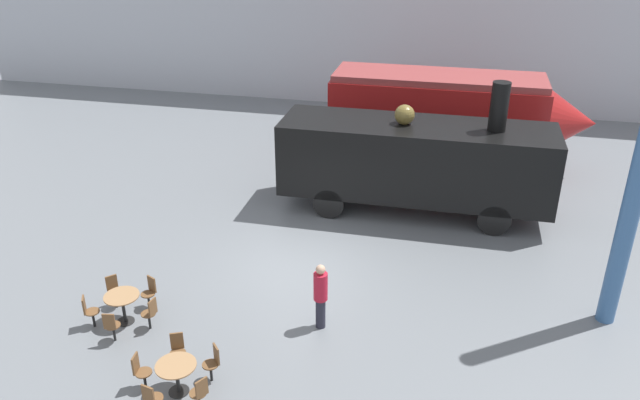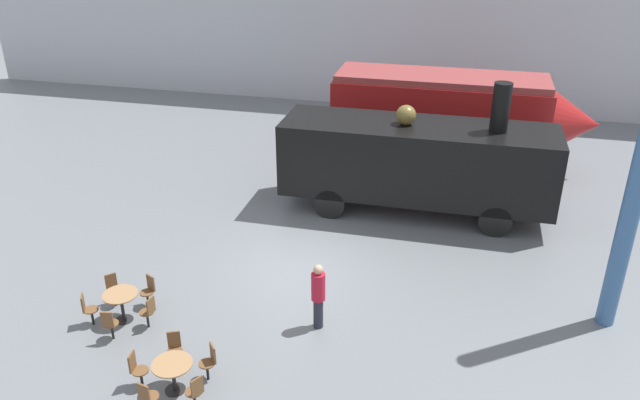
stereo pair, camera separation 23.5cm
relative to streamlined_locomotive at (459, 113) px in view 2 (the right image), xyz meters
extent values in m
plane|color=slate|center=(-3.87, -8.67, -2.10)|extent=(80.00, 80.00, 0.00)
cube|color=#B2B7C1|center=(-3.87, 7.07, 2.40)|extent=(44.00, 0.15, 9.00)
cube|color=maroon|center=(-0.75, 0.00, -0.08)|extent=(8.01, 2.62, 2.55)
cone|color=maroon|center=(4.16, 0.00, -0.08)|extent=(1.80, 2.42, 2.42)
cube|color=brown|center=(-0.75, 0.00, 1.32)|extent=(7.85, 2.41, 0.24)
cylinder|color=black|center=(1.66, -1.25, -1.52)|extent=(1.16, 0.12, 1.16)
cylinder|color=black|center=(1.66, 1.25, -1.52)|extent=(1.16, 0.12, 1.16)
cylinder|color=black|center=(-3.15, -1.25, -1.52)|extent=(1.16, 0.12, 1.16)
cylinder|color=black|center=(-3.15, 1.25, -1.52)|extent=(1.16, 0.12, 1.16)
cube|color=black|center=(-1.13, -4.51, -0.26)|extent=(8.73, 2.51, 2.36)
cylinder|color=black|center=(1.27, -4.51, 1.68)|extent=(0.55, 0.55, 1.52)
sphere|color=brown|center=(-1.57, -4.51, 1.22)|extent=(0.64, 0.64, 0.64)
cylinder|color=black|center=(1.49, -5.70, -1.59)|extent=(1.02, 0.12, 1.02)
cylinder|color=black|center=(1.49, -3.31, -1.59)|extent=(1.02, 0.12, 1.02)
cylinder|color=black|center=(-3.75, -5.70, -1.59)|extent=(1.02, 0.12, 1.02)
cylinder|color=black|center=(-3.75, -3.31, -1.59)|extent=(1.02, 0.12, 1.02)
cylinder|color=black|center=(-7.48, -12.29, -2.09)|extent=(0.44, 0.44, 0.02)
cylinder|color=black|center=(-7.48, -12.29, -1.72)|extent=(0.08, 0.08, 0.73)
cylinder|color=#9E754C|center=(-7.48, -12.29, -1.34)|extent=(0.86, 0.86, 0.03)
cylinder|color=black|center=(-5.16, -14.26, -2.09)|extent=(0.44, 0.44, 0.02)
cylinder|color=black|center=(-5.16, -14.26, -1.75)|extent=(0.08, 0.08, 0.67)
cylinder|color=#9E754C|center=(-5.16, -14.26, -1.39)|extent=(0.87, 0.87, 0.03)
cylinder|color=black|center=(-8.00, -11.78, -1.89)|extent=(0.06, 0.06, 0.42)
cylinder|color=brown|center=(-8.00, -11.78, -1.67)|extent=(0.36, 0.36, 0.03)
cube|color=brown|center=(-8.11, -11.67, -1.44)|extent=(0.23, 0.23, 0.42)
cylinder|color=black|center=(-8.13, -12.63, -1.89)|extent=(0.06, 0.06, 0.42)
cylinder|color=brown|center=(-8.13, -12.63, -1.67)|extent=(0.36, 0.36, 0.03)
cube|color=brown|center=(-8.26, -12.70, -1.44)|extent=(0.17, 0.27, 0.42)
cylinder|color=black|center=(-7.36, -13.01, -1.89)|extent=(0.06, 0.06, 0.42)
cylinder|color=brown|center=(-7.36, -13.01, -1.67)|extent=(0.36, 0.36, 0.03)
cube|color=brown|center=(-7.33, -13.16, -1.44)|extent=(0.29, 0.09, 0.42)
cylinder|color=black|center=(-6.76, -12.40, -1.89)|extent=(0.06, 0.06, 0.42)
cylinder|color=brown|center=(-6.76, -12.40, -1.67)|extent=(0.36, 0.36, 0.03)
cube|color=brown|center=(-6.61, -12.42, -1.44)|extent=(0.08, 0.29, 0.42)
cylinder|color=black|center=(-7.16, -11.64, -1.89)|extent=(0.06, 0.06, 0.42)
cylinder|color=brown|center=(-7.16, -11.64, -1.67)|extent=(0.36, 0.36, 0.03)
cube|color=brown|center=(-7.09, -11.50, -1.44)|extent=(0.28, 0.16, 0.42)
cylinder|color=black|center=(-5.45, -13.59, -1.89)|extent=(0.06, 0.06, 0.42)
cylinder|color=brown|center=(-5.45, -13.59, -1.67)|extent=(0.36, 0.36, 0.03)
cube|color=brown|center=(-5.51, -13.45, -1.44)|extent=(0.28, 0.15, 0.42)
cylinder|color=black|center=(-5.89, -14.33, -1.89)|extent=(0.06, 0.06, 0.42)
cylinder|color=brown|center=(-5.89, -14.33, -1.67)|extent=(0.36, 0.36, 0.03)
cube|color=brown|center=(-6.04, -14.34, -1.44)|extent=(0.07, 0.29, 0.42)
cylinder|color=brown|center=(-5.32, -14.98, -1.67)|extent=(0.36, 0.36, 0.03)
cube|color=brown|center=(-5.36, -15.13, -1.44)|extent=(0.29, 0.10, 0.42)
cylinder|color=black|center=(-4.53, -14.64, -1.89)|extent=(0.06, 0.06, 0.42)
cylinder|color=brown|center=(-4.53, -14.64, -1.67)|extent=(0.36, 0.36, 0.03)
cube|color=brown|center=(-4.40, -14.71, -1.44)|extent=(0.18, 0.27, 0.42)
cylinder|color=black|center=(-4.61, -13.78, -1.89)|extent=(0.06, 0.06, 0.42)
cylinder|color=brown|center=(-4.61, -13.78, -1.67)|extent=(0.36, 0.36, 0.03)
cube|color=brown|center=(-4.49, -13.68, -1.44)|extent=(0.22, 0.24, 0.42)
cylinder|color=#262633|center=(-2.72, -11.39, -1.70)|extent=(0.24, 0.24, 0.81)
cylinder|color=#B2192D|center=(-2.72, -11.39, -0.94)|extent=(0.34, 0.34, 0.72)
sphere|color=tan|center=(-2.72, -11.39, -0.46)|extent=(0.23, 0.23, 0.23)
cylinder|color=#386093|center=(4.13, -9.52, 1.90)|extent=(0.44, 0.44, 8.00)
camera|label=1|loc=(0.04, -23.50, 7.35)|focal=35.00mm
camera|label=2|loc=(0.26, -23.44, 7.35)|focal=35.00mm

